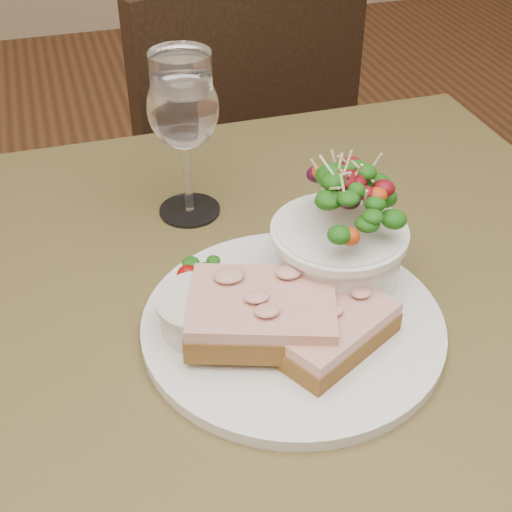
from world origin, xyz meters
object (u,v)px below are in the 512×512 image
object	(u,v)px
dinner_plate	(293,324)
sandwich_front	(325,325)
salad_bowl	(340,230)
wine_glass	(183,113)
cafe_table	(278,386)
chair_far	(211,248)
ramekin	(200,312)
sandwich_back	(262,313)

from	to	relation	value
dinner_plate	sandwich_front	size ratio (longest dim) A/B	1.99
salad_bowl	wine_glass	xyz separation A→B (m)	(-0.11, 0.18, 0.05)
cafe_table	chair_far	xyz separation A→B (m)	(0.10, 0.73, -0.36)
dinner_plate	ramekin	world-z (taller)	ramekin
sandwich_back	wine_glass	xyz separation A→B (m)	(-0.02, 0.23, 0.09)
cafe_table	wine_glass	bearing A→B (deg)	102.55
chair_far	sandwich_back	bearing A→B (deg)	64.63
wine_glass	sandwich_front	bearing A→B (deg)	-75.32
cafe_table	salad_bowl	world-z (taller)	salad_bowl
ramekin	wine_glass	distance (m)	0.23
cafe_table	dinner_plate	world-z (taller)	dinner_plate
sandwich_back	sandwich_front	bearing A→B (deg)	-4.48
sandwich_back	salad_bowl	size ratio (longest dim) A/B	1.20
cafe_table	sandwich_back	xyz separation A→B (m)	(-0.03, -0.04, 0.14)
dinner_plate	wine_glass	world-z (taller)	wine_glass
ramekin	salad_bowl	bearing A→B (deg)	12.10
cafe_table	sandwich_back	size ratio (longest dim) A/B	5.24
ramekin	salad_bowl	world-z (taller)	salad_bowl
sandwich_back	wine_glass	size ratio (longest dim) A/B	0.87
chair_far	wine_glass	distance (m)	0.80
cafe_table	sandwich_front	size ratio (longest dim) A/B	5.72
sandwich_back	wine_glass	distance (m)	0.25
cafe_table	ramekin	size ratio (longest dim) A/B	11.01
sandwich_front	sandwich_back	bearing A→B (deg)	128.13
cafe_table	sandwich_back	bearing A→B (deg)	-128.94
ramekin	wine_glass	bearing A→B (deg)	80.41
sandwich_front	wine_glass	xyz separation A→B (m)	(-0.07, 0.25, 0.10)
cafe_table	sandwich_front	bearing A→B (deg)	-68.32
sandwich_front	salad_bowl	bearing A→B (deg)	32.74
cafe_table	chair_far	distance (m)	0.82
dinner_plate	sandwich_front	xyz separation A→B (m)	(0.02, -0.03, 0.02)
chair_far	salad_bowl	world-z (taller)	chair_far
wine_glass	cafe_table	bearing A→B (deg)	-77.45
sandwich_front	ramekin	distance (m)	0.11
chair_far	sandwich_back	xyz separation A→B (m)	(-0.12, -0.76, 0.49)
chair_far	dinner_plate	xyz separation A→B (m)	(-0.09, -0.75, 0.46)
cafe_table	sandwich_back	distance (m)	0.15
chair_far	ramekin	bearing A→B (deg)	60.61
cafe_table	dinner_plate	distance (m)	0.11
cafe_table	sandwich_front	distance (m)	0.14
cafe_table	ramekin	world-z (taller)	ramekin
salad_bowl	ramekin	bearing A→B (deg)	-167.90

